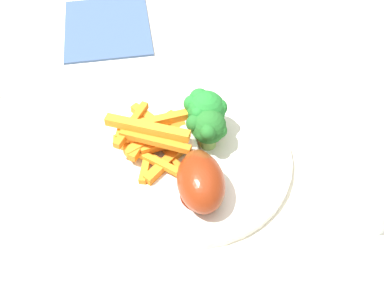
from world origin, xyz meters
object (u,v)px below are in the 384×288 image
dinner_plate (192,157)px  carrot_fries_pile (157,137)px  dining_table (159,184)px  broccoli_floret_front (208,127)px  water_glass (378,184)px  broccoli_floret_middle (205,110)px  chicken_drumstick_far (200,180)px  chicken_drumstick_near (202,177)px

dinner_plate → carrot_fries_pile: 0.05m
dinner_plate → dining_table: bearing=60.0°
broccoli_floret_front → water_glass: 0.20m
dining_table → broccoli_floret_middle: broccoli_floret_middle is taller
carrot_fries_pile → chicken_drumstick_far: size_ratio=1.04×
dining_table → broccoli_floret_front: 0.17m
water_glass → carrot_fries_pile: bearing=76.7°
chicken_drumstick_near → water_glass: 0.19m
broccoli_floret_front → chicken_drumstick_far: broccoli_floret_front is taller
chicken_drumstick_far → chicken_drumstick_near: bearing=-17.0°
dinner_plate → chicken_drumstick_near: 0.06m
dining_table → water_glass: bearing=-107.9°
broccoli_floret_front → chicken_drumstick_near: 0.07m
carrot_fries_pile → chicken_drumstick_near: chicken_drumstick_near is taller
carrot_fries_pile → broccoli_floret_front: bearing=-80.4°
water_glass → dining_table: bearing=72.1°
carrot_fries_pile → water_glass: water_glass is taller
broccoli_floret_front → broccoli_floret_middle: size_ratio=0.90×
broccoli_floret_middle → chicken_drumstick_near: 0.09m
dinner_plate → water_glass: 0.22m
dining_table → chicken_drumstick_near: (-0.08, -0.07, 0.14)m
dinner_plate → carrot_fries_pile: bearing=82.5°
broccoli_floret_middle → chicken_drumstick_near: (-0.09, -0.00, -0.01)m
dining_table → carrot_fries_pile: (-0.03, -0.01, 0.14)m
chicken_drumstick_near → chicken_drumstick_far: chicken_drumstick_far is taller
water_glass → chicken_drumstick_far: bearing=90.6°
dinner_plate → water_glass: bearing=-104.5°
broccoli_floret_middle → carrot_fries_pile: bearing=122.3°
dining_table → water_glass: (-0.08, -0.26, 0.16)m
carrot_fries_pile → chicken_drumstick_far: chicken_drumstick_far is taller
broccoli_floret_front → carrot_fries_pile: bearing=99.6°
carrot_fries_pile → water_glass: bearing=-103.3°
dining_table → chicken_drumstick_far: 0.18m
broccoli_floret_middle → water_glass: size_ratio=0.58×
dinner_plate → broccoli_floret_front: bearing=-46.7°
chicken_drumstick_near → dinner_plate: bearing=17.7°
water_glass → broccoli_floret_front: bearing=69.8°
dinner_plate → broccoli_floret_middle: (0.04, -0.01, 0.04)m
broccoli_floret_front → chicken_drumstick_near: size_ratio=0.45×
chicken_drumstick_near → dining_table: bearing=40.3°
carrot_fries_pile → water_glass: (-0.06, -0.25, 0.02)m
chicken_drumstick_near → water_glass: (-0.00, -0.19, 0.02)m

